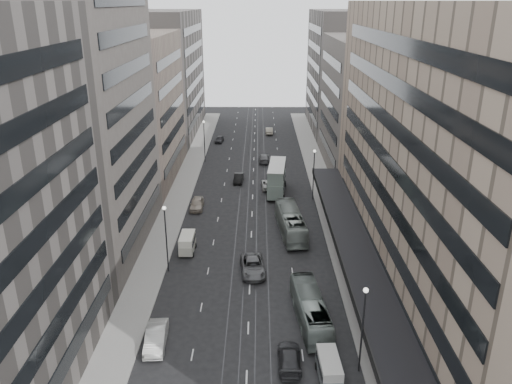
{
  "coord_description": "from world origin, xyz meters",
  "views": [
    {
      "loc": [
        1.0,
        -39.84,
        30.0
      ],
      "look_at": [
        0.65,
        20.07,
        6.97
      ],
      "focal_mm": 35.0,
      "sensor_mm": 36.0,
      "label": 1
    }
  ],
  "objects_px": {
    "sedan_2": "(253,266)",
    "vw_microbus": "(329,368)",
    "panel_van": "(187,243)",
    "sedan_1": "(156,337)",
    "bus_far": "(291,222)",
    "double_decker": "(277,178)",
    "bus_near": "(310,309)"
  },
  "relations": [
    {
      "from": "sedan_2",
      "to": "vw_microbus",
      "type": "bearing_deg",
      "value": -75.67
    },
    {
      "from": "panel_van",
      "to": "sedan_1",
      "type": "relative_size",
      "value": 0.74
    },
    {
      "from": "bus_far",
      "to": "panel_van",
      "type": "bearing_deg",
      "value": 16.83
    },
    {
      "from": "panel_van",
      "to": "sedan_2",
      "type": "bearing_deg",
      "value": -31.17
    },
    {
      "from": "panel_van",
      "to": "bus_far",
      "type": "bearing_deg",
      "value": 22.62
    },
    {
      "from": "double_decker",
      "to": "vw_microbus",
      "type": "distance_m",
      "value": 43.9
    },
    {
      "from": "bus_near",
      "to": "panel_van",
      "type": "height_order",
      "value": "bus_near"
    },
    {
      "from": "bus_far",
      "to": "panel_van",
      "type": "distance_m",
      "value": 14.58
    },
    {
      "from": "vw_microbus",
      "to": "panel_van",
      "type": "relative_size",
      "value": 1.08
    },
    {
      "from": "bus_near",
      "to": "sedan_1",
      "type": "height_order",
      "value": "bus_near"
    },
    {
      "from": "vw_microbus",
      "to": "sedan_2",
      "type": "height_order",
      "value": "vw_microbus"
    },
    {
      "from": "bus_far",
      "to": "double_decker",
      "type": "distance_m",
      "value": 15.4
    },
    {
      "from": "vw_microbus",
      "to": "sedan_2",
      "type": "xyz_separation_m",
      "value": [
        -6.61,
        17.79,
        -0.4
      ]
    },
    {
      "from": "double_decker",
      "to": "panel_van",
      "type": "relative_size",
      "value": 2.46
    },
    {
      "from": "bus_far",
      "to": "vw_microbus",
      "type": "xyz_separation_m",
      "value": [
        1.55,
        -28.47,
        -0.44
      ]
    },
    {
      "from": "bus_near",
      "to": "sedan_1",
      "type": "relative_size",
      "value": 2.05
    },
    {
      "from": "sedan_1",
      "to": "panel_van",
      "type": "bearing_deg",
      "value": 85.11
    },
    {
      "from": "bus_near",
      "to": "vw_microbus",
      "type": "bearing_deg",
      "value": 89.86
    },
    {
      "from": "bus_near",
      "to": "bus_far",
      "type": "xyz_separation_m",
      "value": [
        -0.76,
        20.28,
        0.18
      ]
    },
    {
      "from": "bus_near",
      "to": "double_decker",
      "type": "bearing_deg",
      "value": -92.1
    },
    {
      "from": "bus_near",
      "to": "sedan_2",
      "type": "relative_size",
      "value": 1.8
    },
    {
      "from": "vw_microbus",
      "to": "sedan_1",
      "type": "height_order",
      "value": "vw_microbus"
    },
    {
      "from": "bus_near",
      "to": "double_decker",
      "type": "distance_m",
      "value": 35.67
    },
    {
      "from": "bus_far",
      "to": "vw_microbus",
      "type": "bearing_deg",
      "value": 87.34
    },
    {
      "from": "bus_near",
      "to": "vw_microbus",
      "type": "relative_size",
      "value": 2.57
    },
    {
      "from": "bus_near",
      "to": "sedan_2",
      "type": "xyz_separation_m",
      "value": [
        -5.82,
        9.6,
        -0.66
      ]
    },
    {
      "from": "bus_far",
      "to": "panel_van",
      "type": "xyz_separation_m",
      "value": [
        -13.45,
        -5.6,
        -0.33
      ]
    },
    {
      "from": "sedan_1",
      "to": "vw_microbus",
      "type": "bearing_deg",
      "value": -19.56
    },
    {
      "from": "sedan_2",
      "to": "sedan_1",
      "type": "bearing_deg",
      "value": -129.52
    },
    {
      "from": "double_decker",
      "to": "sedan_1",
      "type": "xyz_separation_m",
      "value": [
        -12.47,
        -39.34,
        -1.87
      ]
    },
    {
      "from": "bus_near",
      "to": "sedan_1",
      "type": "bearing_deg",
      "value": 8.77
    },
    {
      "from": "sedan_1",
      "to": "bus_near",
      "type": "bearing_deg",
      "value": 10.86
    }
  ]
}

